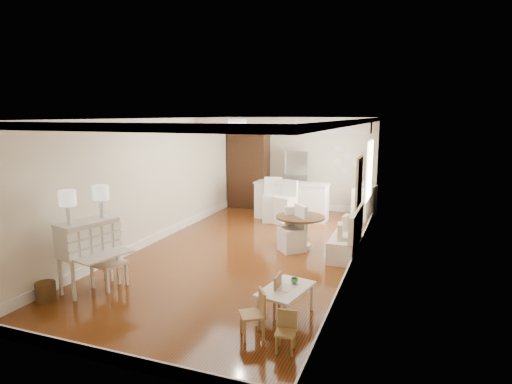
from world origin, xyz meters
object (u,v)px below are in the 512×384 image
Objects in this scene: pantry_cabinet at (249,171)px; kids_chair_c at (286,332)px; wicker_basket at (46,292)px; bar_stool_left at (272,200)px; slip_chair_near at (292,228)px; kids_chair_b at (269,294)px; kids_table at (285,303)px; sideboard at (364,203)px; kids_chair_a at (252,314)px; fridge at (308,182)px; dining_table at (300,232)px; gustavian_armchair at (109,262)px; bar_stool_right at (286,203)px; breakfast_counter at (291,201)px; slip_chair_far at (292,224)px.

kids_chair_c is at bearing -65.59° from pantry_cabinet.
bar_stool_left is (1.75, 6.03, 0.45)m from wicker_basket.
pantry_cabinet is at bearing 170.19° from slip_chair_near.
kids_chair_b is 7.51m from pantry_cabinet.
wicker_basket is 3.76m from kids_table.
kids_table is at bearing -28.78° from slip_chair_near.
pantry_cabinet reaches higher than bar_stool_left.
kids_table is 0.97× the size of sideboard.
pantry_cabinet reaches higher than kids_chair_a.
pantry_cabinet reaches higher than fridge.
dining_table is at bearing 152.95° from kids_chair_a.
gustavian_armchair is 6.83m from pantry_cabinet.
dining_table is at bearing -44.39° from bar_stool_right.
kids_chair_a is at bearing -92.32° from gustavian_armchair.
kids_chair_c reaches higher than wicker_basket.
kids_chair_a is at bearing -35.15° from slip_chair_near.
bar_stool_left is at bearing -50.36° from pantry_cabinet.
kids_chair_a is 0.32× the size of breakfast_counter.
kids_table is 3.30m from dining_table.
bar_stool_left reaches higher than gustavian_armchair.
bar_stool_left is at bearing -1.03° from gustavian_armchair.
fridge is at bearing -113.37° from slip_chair_far.
slip_chair_far is at bearing 152.85° from slip_chair_near.
kids_chair_a is 3.92m from dining_table.
dining_table is at bearing 100.99° from kids_table.
sideboard is at bearing -10.06° from fridge.
pantry_cabinet is 2.45× the size of sideboard.
slip_chair_far is at bearing 104.21° from kids_table.
kids_chair_a reaches higher than kids_chair_c.
kids_chair_a is 0.61× the size of dining_table.
slip_chair_near is 0.85× the size of bar_stool_right.
sideboard is (3.60, -0.33, -0.70)m from pantry_cabinet.
dining_table is at bearing -78.85° from fridge.
slip_chair_near is at bearing 155.13° from kids_chair_a.
breakfast_counter is 2.11m from pantry_cabinet.
dining_table is at bearing -175.05° from kids_chair_b.
sideboard is (0.37, 6.50, 0.22)m from kids_table.
kids_chair_c is 4.17m from dining_table.
breakfast_counter is (-0.79, 2.76, 0.02)m from slip_chair_near.
kids_chair_b is at bearing -83.38° from dining_table.
kids_chair_b is 3.57m from slip_chair_far.
pantry_cabinet is at bearing 125.87° from dining_table.
slip_chair_far is (-0.64, 3.51, 0.12)m from kids_chair_b.
sideboard reaches higher than gustavian_armchair.
bar_stool_right is (-1.53, 5.17, 0.35)m from kids_table.
breakfast_counter is at bearing 71.73° from wicker_basket.
fridge is (-0.59, 3.81, 0.41)m from slip_chair_near.
kids_table is (3.11, -0.05, -0.21)m from gustavian_armchair.
sideboard is (1.00, 3.27, 0.09)m from dining_table.
bar_stool_right reaches higher than kids_chair_a.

